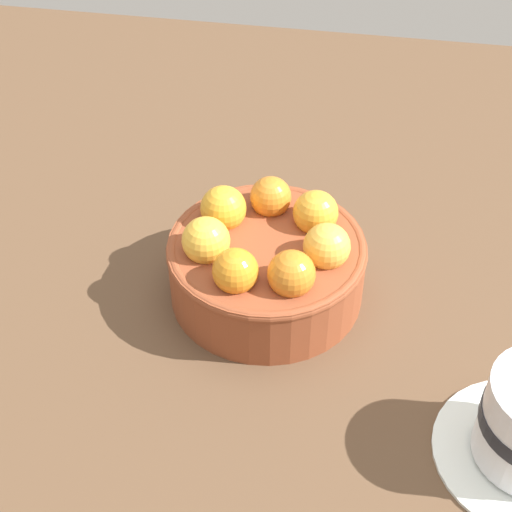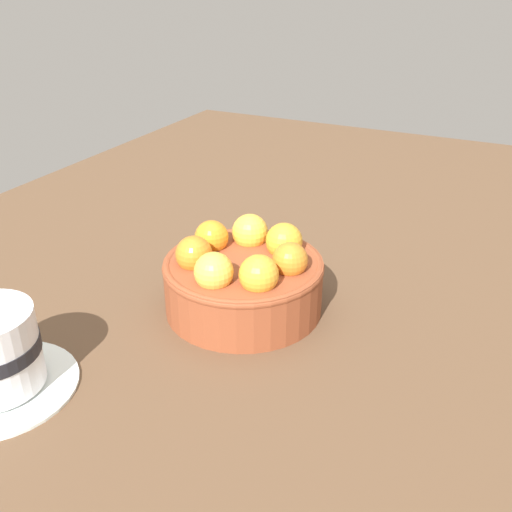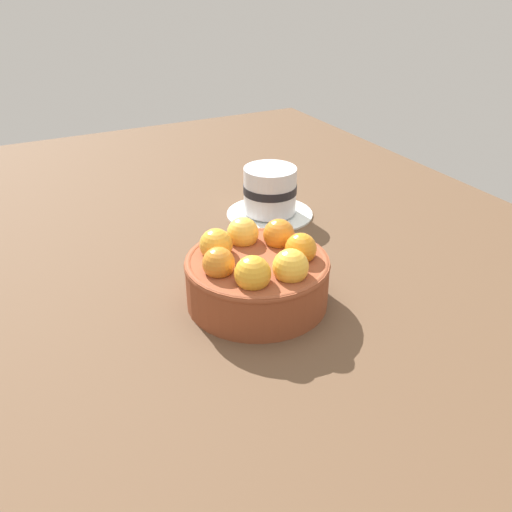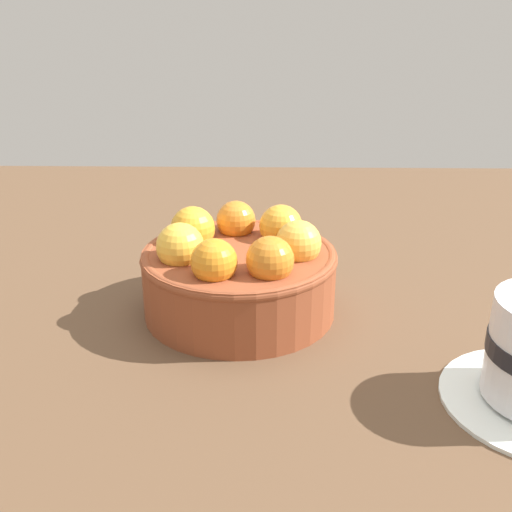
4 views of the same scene
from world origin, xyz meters
The scene contains 3 objects.
ground_plane centered at (0.00, 0.00, -2.43)cm, with size 155.75×100.59×4.86cm, color brown.
terracotta_bowl centered at (0.01, 0.00, 3.79)cm, with size 16.65×16.65×8.64cm.
coffee_cup centered at (-20.97, 13.01, 3.52)cm, with size 13.40×13.40×7.65cm.
Camera 3 is at (49.12, -25.35, 36.38)cm, focal length 39.25 mm.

